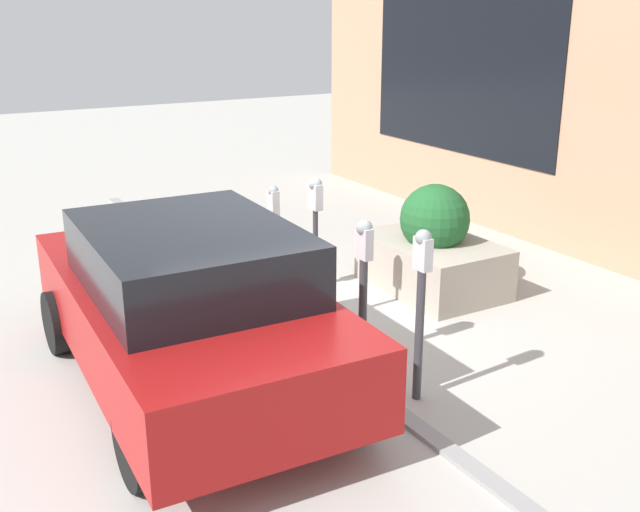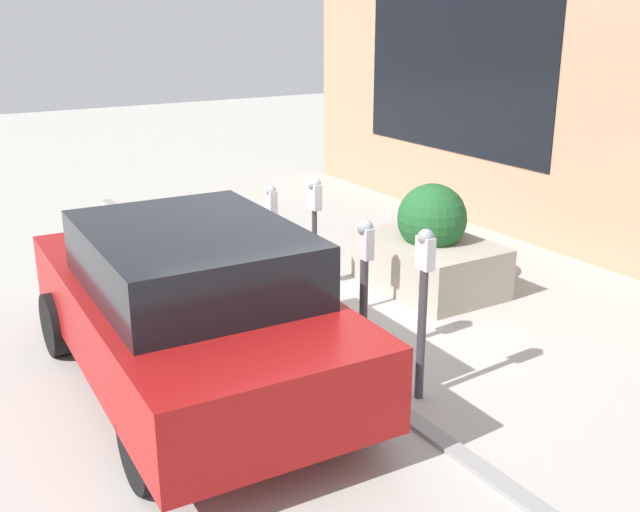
{
  "view_description": "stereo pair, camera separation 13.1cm",
  "coord_description": "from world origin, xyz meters",
  "views": [
    {
      "loc": [
        -5.96,
        3.41,
        3.2
      ],
      "look_at": [
        0.0,
        -0.08,
        0.92
      ],
      "focal_mm": 42.0,
      "sensor_mm": 36.0,
      "label": 1
    },
    {
      "loc": [
        -5.89,
        3.53,
        3.2
      ],
      "look_at": [
        0.0,
        -0.08,
        0.92
      ],
      "focal_mm": 42.0,
      "sensor_mm": 36.0,
      "label": 2
    }
  ],
  "objects": [
    {
      "name": "parking_meter_second",
      "position": [
        -0.51,
        -0.25,
        0.91
      ],
      "size": [
        0.18,
        0.15,
        1.38
      ],
      "color": "#38383D",
      "rests_on": "ground_plane"
    },
    {
      "name": "parking_meter_middle",
      "position": [
        0.48,
        -0.3,
        1.15
      ],
      "size": [
        0.16,
        0.14,
        1.58
      ],
      "color": "#38383D",
      "rests_on": "ground_plane"
    },
    {
      "name": "ground_plane",
      "position": [
        0.0,
        0.0,
        0.0
      ],
      "size": [
        40.0,
        40.0,
        0.0
      ],
      "primitive_type": "plane",
      "color": "#ADAAA3"
    },
    {
      "name": "parked_car_front",
      "position": [
        -0.19,
        1.37,
        0.78
      ],
      "size": [
        4.15,
        1.99,
        1.51
      ],
      "rotation": [
        0.0,
        0.0,
        -0.04
      ],
      "color": "maroon",
      "rests_on": "ground_plane"
    },
    {
      "name": "planter_box",
      "position": [
        0.63,
        -2.01,
        0.49
      ],
      "size": [
        1.66,
        1.13,
        1.28
      ],
      "color": "#A39989",
      "rests_on": "ground_plane"
    },
    {
      "name": "curb_strip",
      "position": [
        0.0,
        0.08,
        0.02
      ],
      "size": [
        13.84,
        0.16,
        0.04
      ],
      "color": "gray",
      "rests_on": "ground_plane"
    },
    {
      "name": "parking_meter_nearest",
      "position": [
        -1.41,
        -0.22,
        0.98
      ],
      "size": [
        0.16,
        0.14,
        1.52
      ],
      "color": "#38383D",
      "rests_on": "ground_plane"
    },
    {
      "name": "building_facade",
      "position": [
        0.0,
        -4.47,
        2.13
      ],
      "size": [
        13.84,
        0.17,
        4.24
      ],
      "color": "tan",
      "rests_on": "ground_plane"
    },
    {
      "name": "parking_meter_fourth",
      "position": [
        1.38,
        -0.28,
        0.81
      ],
      "size": [
        0.14,
        0.12,
        1.33
      ],
      "color": "#38383D",
      "rests_on": "ground_plane"
    }
  ]
}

